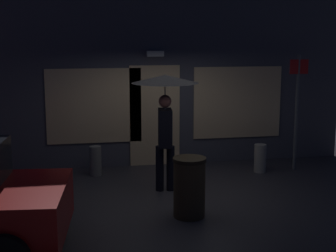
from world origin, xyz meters
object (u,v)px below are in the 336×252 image
at_px(street_sign_post, 297,105).
at_px(sidewalk_bollard_2, 260,158).
at_px(person_with_umbrella, 165,101).
at_px(sidewalk_bollard, 95,161).
at_px(trash_bin, 189,187).

distance_m(street_sign_post, sidewalk_bollard_2, 1.35).
relative_size(person_with_umbrella, street_sign_post, 0.88).
height_order(person_with_umbrella, sidewalk_bollard, person_with_umbrella).
bearing_deg(trash_bin, sidewalk_bollard, 117.38).
distance_m(street_sign_post, sidewalk_bollard, 4.36).
xyz_separation_m(sidewalk_bollard, sidewalk_bollard_2, (3.41, -0.37, -0.01)).
xyz_separation_m(person_with_umbrella, street_sign_post, (2.98, 0.95, -0.29)).
xyz_separation_m(street_sign_post, sidewalk_bollard, (-4.21, 0.30, -1.08)).
distance_m(person_with_umbrella, sidewalk_bollard, 2.22).
height_order(person_with_umbrella, sidewalk_bollard_2, person_with_umbrella).
distance_m(person_with_umbrella, trash_bin, 1.84).
bearing_deg(sidewalk_bollard, trash_bin, -62.62).
relative_size(sidewalk_bollard, trash_bin, 0.64).
xyz_separation_m(person_with_umbrella, sidewalk_bollard, (-1.23, 1.25, -1.37)).
bearing_deg(person_with_umbrella, sidewalk_bollard_2, 119.07).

